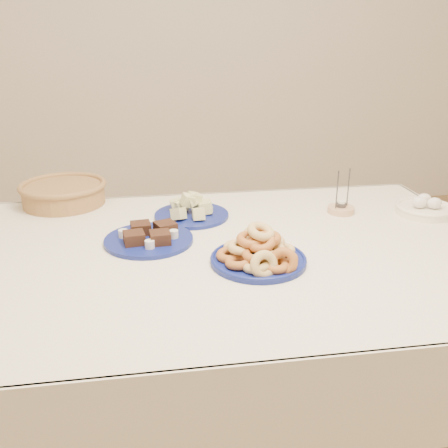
{
  "coord_description": "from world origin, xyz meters",
  "views": [
    {
      "loc": [
        -0.2,
        -1.34,
        1.36
      ],
      "look_at": [
        0.0,
        -0.05,
        0.85
      ],
      "focal_mm": 40.0,
      "sensor_mm": 36.0,
      "label": 1
    }
  ],
  "objects_px": {
    "melon_plate": "(192,211)",
    "wicker_basket": "(64,192)",
    "candle_holder": "(341,209)",
    "egg_bowl": "(425,208)",
    "donut_platter": "(259,253)",
    "brownie_plate": "(149,237)",
    "dining_table": "(221,281)"
  },
  "relations": [
    {
      "from": "melon_plate",
      "to": "wicker_basket",
      "type": "height_order",
      "value": "melon_plate"
    },
    {
      "from": "candle_holder",
      "to": "egg_bowl",
      "type": "bearing_deg",
      "value": -11.53
    },
    {
      "from": "donut_platter",
      "to": "brownie_plate",
      "type": "relative_size",
      "value": 1.03
    },
    {
      "from": "melon_plate",
      "to": "donut_platter",
      "type": "bearing_deg",
      "value": -69.53
    },
    {
      "from": "donut_platter",
      "to": "melon_plate",
      "type": "distance_m",
      "value": 0.43
    },
    {
      "from": "donut_platter",
      "to": "candle_holder",
      "type": "xyz_separation_m",
      "value": [
        0.38,
        0.36,
        -0.02
      ]
    },
    {
      "from": "dining_table",
      "to": "egg_bowl",
      "type": "distance_m",
      "value": 0.79
    },
    {
      "from": "dining_table",
      "to": "candle_holder",
      "type": "bearing_deg",
      "value": 28.01
    },
    {
      "from": "melon_plate",
      "to": "candle_holder",
      "type": "bearing_deg",
      "value": -4.18
    },
    {
      "from": "donut_platter",
      "to": "melon_plate",
      "type": "relative_size",
      "value": 0.86
    },
    {
      "from": "brownie_plate",
      "to": "wicker_basket",
      "type": "height_order",
      "value": "wicker_basket"
    },
    {
      "from": "donut_platter",
      "to": "melon_plate",
      "type": "xyz_separation_m",
      "value": [
        -0.15,
        0.4,
        -0.01
      ]
    },
    {
      "from": "dining_table",
      "to": "brownie_plate",
      "type": "relative_size",
      "value": 6.08
    },
    {
      "from": "dining_table",
      "to": "melon_plate",
      "type": "relative_size",
      "value": 5.1
    },
    {
      "from": "brownie_plate",
      "to": "candle_holder",
      "type": "distance_m",
      "value": 0.7
    },
    {
      "from": "brownie_plate",
      "to": "egg_bowl",
      "type": "distance_m",
      "value": 0.98
    },
    {
      "from": "wicker_basket",
      "to": "dining_table",
      "type": "bearing_deg",
      "value": -44.09
    },
    {
      "from": "dining_table",
      "to": "donut_platter",
      "type": "bearing_deg",
      "value": -51.69
    },
    {
      "from": "brownie_plate",
      "to": "egg_bowl",
      "type": "bearing_deg",
      "value": 6.1
    },
    {
      "from": "melon_plate",
      "to": "brownie_plate",
      "type": "relative_size",
      "value": 1.19
    },
    {
      "from": "donut_platter",
      "to": "melon_plate",
      "type": "bearing_deg",
      "value": 110.47
    },
    {
      "from": "wicker_basket",
      "to": "egg_bowl",
      "type": "height_order",
      "value": "wicker_basket"
    },
    {
      "from": "melon_plate",
      "to": "candle_holder",
      "type": "distance_m",
      "value": 0.53
    },
    {
      "from": "dining_table",
      "to": "wicker_basket",
      "type": "xyz_separation_m",
      "value": [
        -0.52,
        0.5,
        0.15
      ]
    },
    {
      "from": "brownie_plate",
      "to": "candle_holder",
      "type": "relative_size",
      "value": 1.77
    },
    {
      "from": "candle_holder",
      "to": "brownie_plate",
      "type": "bearing_deg",
      "value": -166.6
    },
    {
      "from": "melon_plate",
      "to": "candle_holder",
      "type": "xyz_separation_m",
      "value": [
        0.53,
        -0.04,
        -0.01
      ]
    },
    {
      "from": "wicker_basket",
      "to": "candle_holder",
      "type": "xyz_separation_m",
      "value": [
        0.99,
        -0.25,
        -0.03
      ]
    },
    {
      "from": "dining_table",
      "to": "melon_plate",
      "type": "bearing_deg",
      "value": 101.89
    },
    {
      "from": "melon_plate",
      "to": "candle_holder",
      "type": "relative_size",
      "value": 2.12
    },
    {
      "from": "wicker_basket",
      "to": "candle_holder",
      "type": "bearing_deg",
      "value": -14.3
    },
    {
      "from": "wicker_basket",
      "to": "brownie_plate",
      "type": "bearing_deg",
      "value": -53.4
    }
  ]
}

